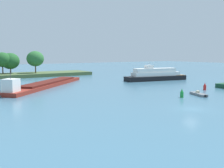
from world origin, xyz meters
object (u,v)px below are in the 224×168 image
at_px(channel_buoy_red, 205,87).
at_px(channel_buoy_green, 182,94).
at_px(fishing_skiff, 199,94).
at_px(small_motorboat, 1,96).
at_px(cargo_barge, 45,84).
at_px(white_riverboat, 156,75).

height_order(channel_buoy_red, channel_buoy_green, same).
xyz_separation_m(fishing_skiff, small_motorboat, (-35.83, 22.17, -0.02)).
distance_m(fishing_skiff, cargo_barge, 39.98).
relative_size(cargo_barge, channel_buoy_red, 17.12).
height_order(fishing_skiff, white_riverboat, white_riverboat).
xyz_separation_m(small_motorboat, channel_buoy_red, (44.25, -17.43, 0.55)).
bearing_deg(small_motorboat, fishing_skiff, -31.75).
bearing_deg(channel_buoy_red, fishing_skiff, -150.63).
relative_size(small_motorboat, channel_buoy_red, 2.39).
relative_size(white_riverboat, channel_buoy_green, 11.81).
relative_size(fishing_skiff, channel_buoy_green, 2.97).
bearing_deg(white_riverboat, channel_buoy_green, -125.09).
bearing_deg(channel_buoy_green, cargo_barge, 116.16).
height_order(cargo_barge, channel_buoy_green, cargo_barge).
bearing_deg(white_riverboat, channel_buoy_red, -106.02).
distance_m(small_motorboat, channel_buoy_green, 37.72).
xyz_separation_m(white_riverboat, channel_buoy_green, (-20.86, -29.70, -0.97)).
distance_m(fishing_skiff, channel_buoy_red, 9.68).
distance_m(white_riverboat, channel_buoy_green, 36.31).
height_order(cargo_barge, channel_buoy_red, cargo_barge).
height_order(white_riverboat, channel_buoy_red, white_riverboat).
relative_size(cargo_barge, channel_buoy_green, 17.12).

